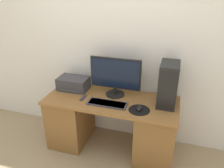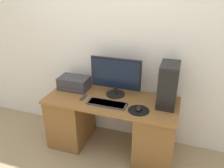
{
  "view_description": "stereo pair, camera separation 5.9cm",
  "coord_description": "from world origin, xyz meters",
  "px_view_note": "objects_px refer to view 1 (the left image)",
  "views": [
    {
      "loc": [
        0.67,
        -1.84,
        1.97
      ],
      "look_at": [
        0.01,
        0.32,
        0.91
      ],
      "focal_mm": 35.0,
      "sensor_mm": 36.0,
      "label": 1
    },
    {
      "loc": [
        0.72,
        -1.82,
        1.97
      ],
      "look_at": [
        0.01,
        0.32,
        0.91
      ],
      "focal_mm": 35.0,
      "sensor_mm": 36.0,
      "label": 2
    }
  ],
  "objects_px": {
    "keyboard": "(107,103)",
    "printer": "(73,83)",
    "monitor": "(115,76)",
    "mouse": "(139,108)",
    "computer_tower": "(168,84)",
    "remote_control": "(83,98)"
  },
  "relations": [
    {
      "from": "keyboard",
      "to": "mouse",
      "type": "relative_size",
      "value": 4.76
    },
    {
      "from": "mouse",
      "to": "remote_control",
      "type": "distance_m",
      "value": 0.69
    },
    {
      "from": "computer_tower",
      "to": "printer",
      "type": "xyz_separation_m",
      "value": [
        -1.17,
        0.04,
        -0.17
      ]
    },
    {
      "from": "keyboard",
      "to": "printer",
      "type": "distance_m",
      "value": 0.59
    },
    {
      "from": "mouse",
      "to": "printer",
      "type": "distance_m",
      "value": 0.94
    },
    {
      "from": "mouse",
      "to": "remote_control",
      "type": "bearing_deg",
      "value": 174.56
    },
    {
      "from": "monitor",
      "to": "printer",
      "type": "relative_size",
      "value": 1.62
    },
    {
      "from": "computer_tower",
      "to": "printer",
      "type": "relative_size",
      "value": 1.29
    },
    {
      "from": "printer",
      "to": "remote_control",
      "type": "height_order",
      "value": "printer"
    },
    {
      "from": "keyboard",
      "to": "mouse",
      "type": "bearing_deg",
      "value": -2.53
    },
    {
      "from": "monitor",
      "to": "keyboard",
      "type": "height_order",
      "value": "monitor"
    },
    {
      "from": "monitor",
      "to": "mouse",
      "type": "xyz_separation_m",
      "value": [
        0.35,
        -0.27,
        -0.23
      ]
    },
    {
      "from": "monitor",
      "to": "computer_tower",
      "type": "xyz_separation_m",
      "value": [
        0.62,
        -0.05,
        -0.01
      ]
    },
    {
      "from": "keyboard",
      "to": "remote_control",
      "type": "distance_m",
      "value": 0.32
    },
    {
      "from": "keyboard",
      "to": "remote_control",
      "type": "height_order",
      "value": "keyboard"
    },
    {
      "from": "keyboard",
      "to": "computer_tower",
      "type": "distance_m",
      "value": 0.71
    },
    {
      "from": "mouse",
      "to": "computer_tower",
      "type": "height_order",
      "value": "computer_tower"
    },
    {
      "from": "monitor",
      "to": "printer",
      "type": "height_order",
      "value": "monitor"
    },
    {
      "from": "printer",
      "to": "remote_control",
      "type": "distance_m",
      "value": 0.3
    },
    {
      "from": "keyboard",
      "to": "printer",
      "type": "height_order",
      "value": "printer"
    },
    {
      "from": "monitor",
      "to": "mouse",
      "type": "distance_m",
      "value": 0.5
    },
    {
      "from": "keyboard",
      "to": "printer",
      "type": "relative_size",
      "value": 1.2
    }
  ]
}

